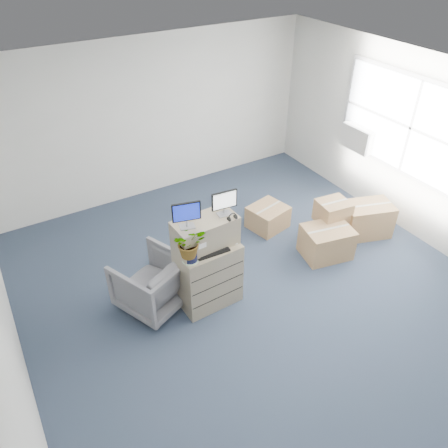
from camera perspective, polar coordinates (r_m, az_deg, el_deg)
The scene contains 19 objects.
ground at distance 6.09m, azimuth 5.21°, elevation -10.07°, with size 7.00×7.00×0.00m, color #242C41.
wall_back at distance 7.92m, azimuth -9.35°, elevation 13.40°, with size 6.00×0.02×2.80m, color beige.
wall_right at distance 7.19m, azimuth 26.07°, elevation 7.77°, with size 0.02×7.00×2.80m, color beige.
window at distance 7.28m, azimuth 23.35°, elevation 11.49°, with size 0.07×2.72×1.52m.
ac_unit at distance 7.92m, azimuth 17.15°, elevation 10.70°, with size 0.24×0.60×0.40m, color silver.
filing_cabinet_lower at distance 5.77m, azimuth -2.05°, elevation -6.65°, with size 0.79×0.48×0.92m, color #998D69.
filing_cabinet_upper at distance 5.38m, azimuth -2.44°, elevation -1.17°, with size 0.79×0.40×0.40m, color #998D69.
monitor_left at distance 5.05m, azimuth -4.93°, elevation 1.35°, with size 0.34×0.17×0.34m.
monitor_right at distance 5.25m, azimuth 0.04°, elevation 2.92°, with size 0.33×0.14×0.33m.
headphones at distance 5.25m, azimuth 1.08°, elevation 0.92°, with size 0.12×0.12×0.01m, color black.
keyboard at distance 5.39m, azimuth -1.64°, elevation -3.59°, with size 0.44×0.18×0.02m, color black.
mouse at distance 5.51m, azimuth 1.55°, elevation -2.51°, with size 0.08×0.05×0.03m, color silver.
water_bottle at distance 5.44m, azimuth -1.39°, elevation -1.66°, with size 0.07×0.07×0.25m, color gray.
phone_dock at distance 5.42m, azimuth -2.88°, elevation -2.93°, with size 0.06×0.05×0.12m.
external_drive at distance 5.68m, azimuth 0.07°, elevation -1.03°, with size 0.18×0.14×0.05m, color black.
tissue_box at distance 5.64m, azimuth 0.22°, elevation -0.46°, with size 0.20×0.10×0.07m, color #469AEF.
potted_plant at distance 5.13m, azimuth -4.51°, elevation -2.81°, with size 0.47×0.50×0.41m.
office_chair at distance 5.83m, azimuth -9.46°, elevation -7.29°, with size 0.81×0.76×0.83m, color slate.
cardboard_boxes at distance 7.15m, azimuth 13.61°, elevation -0.18°, with size 2.05×1.72×0.71m.
Camera 1 is at (-2.63, -3.35, 4.35)m, focal length 35.00 mm.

